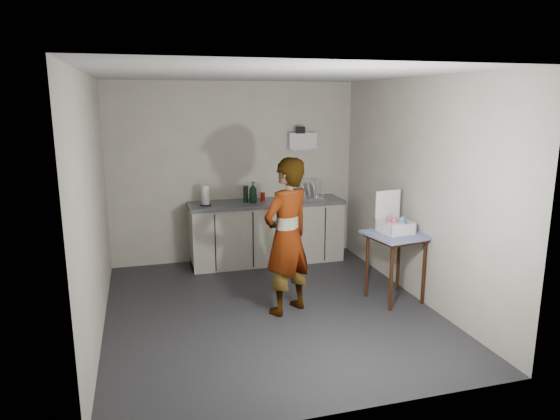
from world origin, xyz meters
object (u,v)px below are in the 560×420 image
object	(u,v)px
kitchen_counter	(267,234)
dark_bottle	(246,194)
side_table	(396,242)
standing_man	(287,237)
soda_can	(263,196)
dish_rack	(308,194)
soap_bottle	(253,192)
paper_towel	(206,196)
bakery_box	(394,223)

from	to	relation	value
kitchen_counter	dark_bottle	size ratio (longest dim) A/B	9.36
side_table	standing_man	size ratio (longest dim) A/B	0.47
soda_can	dark_bottle	bearing A→B (deg)	-165.92
dark_bottle	dish_rack	bearing A→B (deg)	0.96
standing_man	dish_rack	size ratio (longest dim) A/B	4.32
soap_bottle	dark_bottle	world-z (taller)	soap_bottle
paper_towel	dish_rack	xyz separation A→B (m)	(1.51, 0.05, -0.07)
kitchen_counter	dish_rack	world-z (taller)	dish_rack
bakery_box	soda_can	bearing A→B (deg)	115.50
kitchen_counter	standing_man	world-z (taller)	standing_man
dish_rack	bakery_box	size ratio (longest dim) A/B	0.86
paper_towel	soap_bottle	bearing A→B (deg)	-1.95
soda_can	bakery_box	bearing A→B (deg)	-57.91
side_table	dish_rack	xyz separation A→B (m)	(-0.47, 1.83, 0.26)
soda_can	dish_rack	distance (m)	0.67
soap_bottle	soda_can	bearing A→B (deg)	36.35
soda_can	bakery_box	distance (m)	2.14
side_table	kitchen_counter	bearing A→B (deg)	111.94
dark_bottle	soap_bottle	bearing A→B (deg)	-33.33
side_table	bakery_box	world-z (taller)	bakery_box
side_table	dark_bottle	world-z (taller)	dark_bottle
kitchen_counter	dish_rack	distance (m)	0.83
side_table	dark_bottle	size ratio (longest dim) A/B	3.43
kitchen_counter	dish_rack	size ratio (longest dim) A/B	5.54
kitchen_counter	soda_can	size ratio (longest dim) A/B	18.68
bakery_box	standing_man	bearing A→B (deg)	174.61
kitchen_counter	paper_towel	distance (m)	1.08
soda_can	paper_towel	distance (m)	0.85
standing_man	paper_towel	bearing A→B (deg)	-98.31
bakery_box	side_table	bearing A→B (deg)	-94.75
side_table	paper_towel	bearing A→B (deg)	128.86
kitchen_counter	standing_man	xyz separation A→B (m)	(-0.22, -1.78, 0.45)
kitchen_counter	soda_can	bearing A→B (deg)	122.42
soap_bottle	paper_towel	distance (m)	0.67
standing_man	dark_bottle	distance (m)	1.79
standing_man	soda_can	xyz separation A→B (m)	(0.18, 1.84, 0.10)
soda_can	kitchen_counter	bearing A→B (deg)	-57.58
paper_towel	soda_can	bearing A→B (deg)	7.07
kitchen_counter	paper_towel	size ratio (longest dim) A/B	8.06
kitchen_counter	paper_towel	bearing A→B (deg)	-177.38
paper_towel	kitchen_counter	bearing A→B (deg)	2.62
dish_rack	bakery_box	bearing A→B (deg)	-75.16
kitchen_counter	soda_can	world-z (taller)	soda_can
kitchen_counter	side_table	size ratio (longest dim) A/B	2.73
kitchen_counter	standing_man	bearing A→B (deg)	-97.19
side_table	soda_can	xyz separation A→B (m)	(-1.14, 1.88, 0.25)
side_table	soda_can	size ratio (longest dim) A/B	6.85
side_table	paper_towel	world-z (taller)	paper_towel
soda_can	paper_towel	bearing A→B (deg)	-172.93
standing_man	dish_rack	distance (m)	1.99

